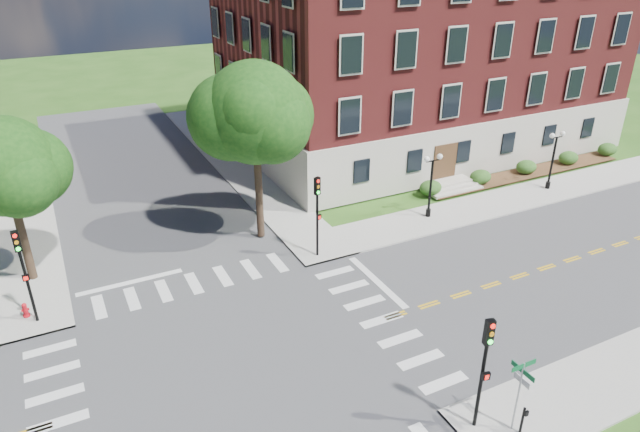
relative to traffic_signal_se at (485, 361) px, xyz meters
name	(u,v)px	position (x,y,z in m)	size (l,w,h in m)	color
ground	(239,366)	(-6.76, 7.21, -3.19)	(160.00, 160.00, 0.00)	#274F16
road_ew	(239,365)	(-6.76, 7.21, -3.18)	(90.00, 12.00, 0.01)	#3D3D3F
road_ns	(239,365)	(-6.76, 7.21, -3.18)	(12.00, 90.00, 0.01)	#3D3D3F
sidewalk_ne	(365,180)	(8.62, 22.59, -3.13)	(34.00, 34.00, 0.12)	#9E9B93
crosswalk_east	(381,320)	(0.44, 7.21, -3.19)	(2.20, 10.20, 0.02)	silver
stop_bar_east	(377,282)	(2.04, 10.21, -3.19)	(0.40, 5.50, 0.00)	silver
main_building	(416,45)	(17.24, 29.21, 5.15)	(30.60, 22.40, 16.50)	beige
shrub_row	(525,175)	(20.24, 18.01, -3.19)	(18.00, 2.00, 1.30)	#254C19
tree_c	(5,167)	(-14.34, 18.66, 3.30)	(4.97, 4.97, 8.87)	#312418
tree_d	(255,113)	(-1.65, 17.71, 4.59)	(5.78, 5.78, 10.57)	#312418
traffic_signal_se	(485,361)	(0.00, 0.00, 0.00)	(0.36, 0.42, 4.80)	black
traffic_signal_ne	(317,207)	(0.37, 13.99, 0.00)	(0.37, 0.44, 4.80)	black
traffic_signal_nw	(23,265)	(-14.33, 14.39, 0.00)	(0.33, 0.37, 4.80)	black
twin_lamp_west	(431,182)	(9.08, 15.30, -0.66)	(1.36, 0.36, 4.23)	black
twin_lamp_east	(553,157)	(19.61, 15.19, -0.66)	(1.36, 0.36, 4.23)	black
street_sign_pole	(521,383)	(1.12, -0.75, -0.88)	(1.10, 1.10, 3.10)	gray
push_button_post	(523,419)	(1.26, -1.05, -2.39)	(0.14, 0.21, 1.20)	black
fire_hydrant	(25,310)	(-14.77, 14.99, -2.72)	(0.35, 0.35, 0.75)	#B10D18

